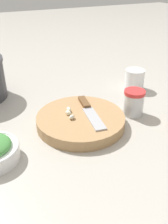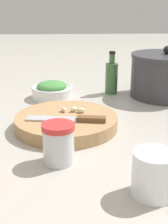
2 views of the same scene
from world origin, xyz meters
TOP-DOWN VIEW (x-y plane):
  - ground_plane at (0.00, 0.00)m, footprint 5.00×5.00m
  - cutting_board at (-0.01, -0.03)m, footprint 0.28×0.28m
  - chef_knife at (0.02, -0.02)m, footprint 0.06×0.21m
  - garlic_cloves at (-0.04, -0.01)m, footprint 0.03×0.07m
  - herb_bowl at (-0.29, -0.08)m, footprint 0.14×0.14m
  - spice_jar at (0.18, -0.05)m, footprint 0.07×0.07m
  - coffee_mug at (0.30, 0.12)m, footprint 0.08×0.11m
  - oil_bottle at (-0.34, 0.13)m, footprint 0.05×0.05m
  - stock_pot at (-0.30, 0.32)m, footprint 0.25×0.25m

SIDE VIEW (x-z plane):
  - ground_plane at x=0.00m, z-range 0.00..0.00m
  - cutting_board at x=-0.01m, z-range 0.00..0.03m
  - herb_bowl at x=-0.29m, z-range 0.00..0.06m
  - chef_knife at x=0.02m, z-range 0.03..0.05m
  - coffee_mug at x=0.30m, z-range 0.00..0.08m
  - garlic_cloves at x=-0.04m, z-range 0.03..0.05m
  - spice_jar at x=0.18m, z-range 0.00..0.09m
  - oil_bottle at x=-0.34m, z-range -0.02..0.14m
  - stock_pot at x=-0.30m, z-range -0.01..0.17m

